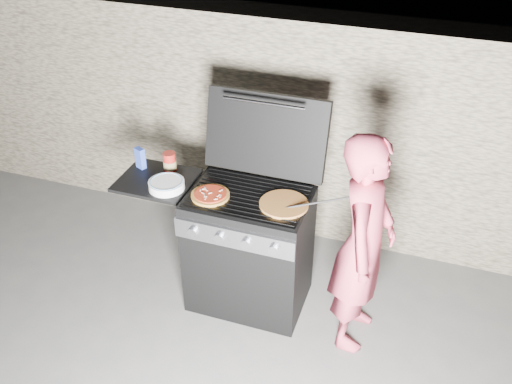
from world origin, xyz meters
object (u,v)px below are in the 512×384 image
(sauce_jar, at_px, (170,162))
(person, at_px, (364,245))
(pizza_topped, at_px, (210,195))
(gas_grill, at_px, (216,242))

(sauce_jar, bearing_deg, person, -8.45)
(pizza_topped, relative_size, sauce_jar, 1.83)
(person, bearing_deg, pizza_topped, 92.93)
(gas_grill, bearing_deg, sauce_jar, 160.72)
(pizza_topped, xyz_separation_m, sauce_jar, (-0.40, 0.22, 0.05))
(gas_grill, relative_size, sauce_jar, 9.76)
(gas_grill, relative_size, pizza_topped, 5.33)
(sauce_jar, relative_size, person, 0.09)
(gas_grill, relative_size, person, 0.88)
(pizza_topped, distance_m, sauce_jar, 0.46)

